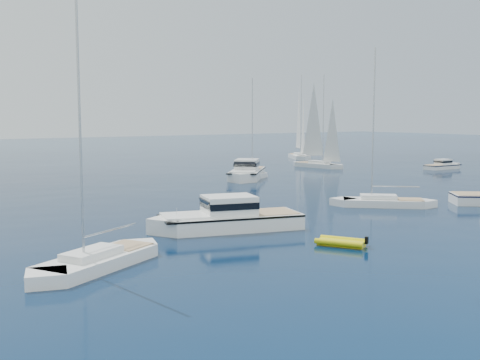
{
  "coord_description": "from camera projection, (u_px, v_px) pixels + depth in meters",
  "views": [
    {
      "loc": [
        -29.25,
        -19.34,
        8.4
      ],
      "look_at": [
        2.29,
        26.63,
        2.2
      ],
      "focal_mm": 43.51,
      "sensor_mm": 36.0,
      "label": 1
    }
  ],
  "objects": [
    {
      "name": "motor_cruiser_distant",
      "position": [
        247.0,
        179.0,
        77.61
      ],
      "size": [
        11.46,
        11.86,
        3.32
      ],
      "primitive_type": null,
      "rotation": [
        0.0,
        0.0,
        2.39
      ],
      "color": "silver",
      "rests_on": "ground"
    },
    {
      "name": "motor_cruiser_far_r",
      "position": [
        443.0,
        169.0,
        91.8
      ],
      "size": [
        7.7,
        2.58,
        2.0
      ],
      "primitive_type": null,
      "rotation": [
        0.0,
        0.0,
        4.68
      ],
      "color": "silver",
      "rests_on": "ground"
    },
    {
      "name": "sailboat_sails_r",
      "position": [
        317.0,
        167.0,
        94.65
      ],
      "size": [
        4.57,
        10.87,
        15.5
      ],
      "primitive_type": null,
      "rotation": [
        0.0,
        0.0,
        3.32
      ],
      "color": "silver",
      "rests_on": "ground"
    },
    {
      "name": "sailboat_mid_r",
      "position": [
        383.0,
        206.0,
        54.04
      ],
      "size": [
        9.38,
        8.92,
        15.11
      ],
      "primitive_type": null,
      "rotation": [
        0.0,
        0.0,
        0.83
      ],
      "color": "white",
      "rests_on": "ground"
    },
    {
      "name": "ground",
      "position": [
        470.0,
        263.0,
        33.23
      ],
      "size": [
        400.0,
        400.0,
        0.0
      ],
      "primitive_type": "plane",
      "color": "#08294D",
      "rests_on": "ground"
    },
    {
      "name": "motor_cruiser_centre",
      "position": [
        226.0,
        230.0,
        42.9
      ],
      "size": [
        12.88,
        7.01,
        3.23
      ],
      "primitive_type": null,
      "rotation": [
        0.0,
        0.0,
        1.29
      ],
      "color": "white",
      "rests_on": "ground"
    },
    {
      "name": "tender_yellow",
      "position": [
        341.0,
        246.0,
        37.66
      ],
      "size": [
        3.24,
        3.79,
        0.95
      ],
      "primitive_type": null,
      "rotation": [
        0.0,
        0.0,
        0.51
      ],
      "color": "#D7CC0C",
      "rests_on": "ground"
    },
    {
      "name": "sailboat_sails_far",
      "position": [
        299.0,
        159.0,
        113.87
      ],
      "size": [
        7.99,
        11.44,
        16.75
      ],
      "primitive_type": null,
      "rotation": [
        0.0,
        0.0,
        2.65
      ],
      "color": "white",
      "rests_on": "ground"
    },
    {
      "name": "sailboat_centre",
      "position": [
        249.0,
        179.0,
        77.1
      ],
      "size": [
        9.41,
        6.65,
        13.8
      ],
      "primitive_type": null,
      "rotation": [
        0.0,
        0.0,
        5.21
      ],
      "color": "white",
      "rests_on": "ground"
    },
    {
      "name": "sailboat_mid_l",
      "position": [
        98.0,
        268.0,
        32.25
      ],
      "size": [
        10.81,
        7.57,
        15.83
      ],
      "primitive_type": null,
      "rotation": [
        0.0,
        0.0,
        2.06
      ],
      "color": "white",
      "rests_on": "ground"
    }
  ]
}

